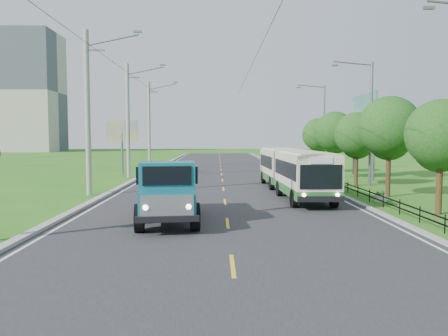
{
  "coord_description": "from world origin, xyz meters",
  "views": [
    {
      "loc": [
        -0.42,
        -17.8,
        3.54
      ],
      "look_at": [
        -0.05,
        5.71,
        1.9
      ],
      "focal_mm": 35.0,
      "sensor_mm": 36.0,
      "label": 1
    }
  ],
  "objects_px": {
    "tree_fifth": "(335,134)",
    "tree_back": "(319,136)",
    "tree_second": "(440,138)",
    "planter_mid": "(340,182)",
    "bus": "(292,168)",
    "planter_near": "(380,197)",
    "billboard_right": "(364,117)",
    "pole_mid": "(128,120)",
    "dump_truck": "(167,187)",
    "tree_third": "(389,130)",
    "streetlight_mid": "(369,119)",
    "billboard_left": "(122,134)",
    "tree_fourth": "(357,137)",
    "planter_far": "(315,173)",
    "streetlight_far": "(322,125)",
    "pole_far": "(149,124)",
    "pole_near": "(88,112)"
  },
  "relations": [
    {
      "from": "tree_back",
      "to": "planter_mid",
      "type": "bearing_deg",
      "value": -95.91
    },
    {
      "from": "planter_near",
      "to": "pole_mid",
      "type": "bearing_deg",
      "value": 138.35
    },
    {
      "from": "tree_back",
      "to": "bus",
      "type": "bearing_deg",
      "value": -108.61
    },
    {
      "from": "planter_mid",
      "to": "billboard_left",
      "type": "relative_size",
      "value": 0.13
    },
    {
      "from": "pole_far",
      "to": "tree_fifth",
      "type": "bearing_deg",
      "value": -35.36
    },
    {
      "from": "planter_near",
      "to": "planter_far",
      "type": "bearing_deg",
      "value": 90.0
    },
    {
      "from": "streetlight_mid",
      "to": "billboard_left",
      "type": "relative_size",
      "value": 1.74
    },
    {
      "from": "tree_back",
      "to": "billboard_right",
      "type": "height_order",
      "value": "billboard_right"
    },
    {
      "from": "tree_third",
      "to": "streetlight_mid",
      "type": "bearing_deg",
      "value": 82.36
    },
    {
      "from": "pole_far",
      "to": "tree_back",
      "type": "bearing_deg",
      "value": -20.74
    },
    {
      "from": "pole_far",
      "to": "bus",
      "type": "relative_size",
      "value": 0.71
    },
    {
      "from": "planter_mid",
      "to": "pole_near",
      "type": "bearing_deg",
      "value": -163.48
    },
    {
      "from": "tree_fifth",
      "to": "planter_mid",
      "type": "distance_m",
      "value": 7.21
    },
    {
      "from": "tree_second",
      "to": "planter_mid",
      "type": "distance_m",
      "value": 12.36
    },
    {
      "from": "streetlight_mid",
      "to": "pole_near",
      "type": "bearing_deg",
      "value": -165.19
    },
    {
      "from": "pole_mid",
      "to": "tree_fifth",
      "type": "xyz_separation_m",
      "value": [
        18.12,
        -0.86,
        -1.24
      ]
    },
    {
      "from": "tree_fifth",
      "to": "tree_back",
      "type": "height_order",
      "value": "tree_fifth"
    },
    {
      "from": "planter_far",
      "to": "billboard_left",
      "type": "distance_m",
      "value": 18.56
    },
    {
      "from": "tree_back",
      "to": "planter_mid",
      "type": "xyz_separation_m",
      "value": [
        -1.26,
        -12.14,
        -3.37
      ]
    },
    {
      "from": "planter_near",
      "to": "billboard_right",
      "type": "xyz_separation_m",
      "value": [
        3.7,
        14.0,
        5.06
      ]
    },
    {
      "from": "tree_second",
      "to": "planter_mid",
      "type": "relative_size",
      "value": 7.91
    },
    {
      "from": "pole_far",
      "to": "streetlight_mid",
      "type": "xyz_separation_m",
      "value": [
        18.9,
        -19.0,
        -0.19
      ]
    },
    {
      "from": "planter_near",
      "to": "dump_truck",
      "type": "height_order",
      "value": "dump_truck"
    },
    {
      "from": "tree_back",
      "to": "streetlight_mid",
      "type": "bearing_deg",
      "value": -86.3
    },
    {
      "from": "bus",
      "to": "streetlight_far",
      "type": "bearing_deg",
      "value": 69.35
    },
    {
      "from": "streetlight_far",
      "to": "dump_truck",
      "type": "bearing_deg",
      "value": -115.65
    },
    {
      "from": "billboard_left",
      "to": "billboard_right",
      "type": "relative_size",
      "value": 0.71
    },
    {
      "from": "pole_near",
      "to": "billboard_right",
      "type": "xyz_separation_m",
      "value": [
        20.56,
        11.0,
        0.25
      ]
    },
    {
      "from": "pole_mid",
      "to": "planter_mid",
      "type": "height_order",
      "value": "pole_mid"
    },
    {
      "from": "planter_mid",
      "to": "tree_fourth",
      "type": "bearing_deg",
      "value": 6.39
    },
    {
      "from": "planter_near",
      "to": "planter_far",
      "type": "distance_m",
      "value": 16.0
    },
    {
      "from": "tree_second",
      "to": "tree_fifth",
      "type": "bearing_deg",
      "value": 90.0
    },
    {
      "from": "tree_fourth",
      "to": "planter_far",
      "type": "relative_size",
      "value": 8.06
    },
    {
      "from": "tree_fifth",
      "to": "tree_second",
      "type": "bearing_deg",
      "value": -90.0
    },
    {
      "from": "tree_second",
      "to": "tree_back",
      "type": "xyz_separation_m",
      "value": [
        0.0,
        24.0,
        0.13
      ]
    },
    {
      "from": "planter_mid",
      "to": "tree_fifth",
      "type": "bearing_deg",
      "value": 78.44
    },
    {
      "from": "tree_third",
      "to": "billboard_left",
      "type": "xyz_separation_m",
      "value": [
        -19.36,
        15.86,
        -0.12
      ]
    },
    {
      "from": "pole_near",
      "to": "planter_near",
      "type": "distance_m",
      "value": 17.79
    },
    {
      "from": "tree_fourth",
      "to": "billboard_right",
      "type": "height_order",
      "value": "billboard_right"
    },
    {
      "from": "tree_second",
      "to": "billboard_left",
      "type": "xyz_separation_m",
      "value": [
        -19.36,
        21.86,
        0.35
      ]
    },
    {
      "from": "tree_back",
      "to": "planter_near",
      "type": "relative_size",
      "value": 8.21
    },
    {
      "from": "tree_second",
      "to": "bus",
      "type": "bearing_deg",
      "value": 126.44
    },
    {
      "from": "streetlight_mid",
      "to": "dump_truck",
      "type": "relative_size",
      "value": 1.43
    },
    {
      "from": "tree_second",
      "to": "planter_mid",
      "type": "height_order",
      "value": "tree_second"
    },
    {
      "from": "billboard_right",
      "to": "planter_mid",
      "type": "bearing_deg",
      "value": -121.66
    },
    {
      "from": "tree_back",
      "to": "streetlight_far",
      "type": "height_order",
      "value": "streetlight_far"
    },
    {
      "from": "planter_near",
      "to": "tree_fourth",
      "type": "bearing_deg",
      "value": 81.23
    },
    {
      "from": "streetlight_far",
      "to": "dump_truck",
      "type": "distance_m",
      "value": 30.63
    },
    {
      "from": "streetlight_mid",
      "to": "dump_truck",
      "type": "distance_m",
      "value": 19.13
    },
    {
      "from": "tree_second",
      "to": "dump_truck",
      "type": "relative_size",
      "value": 0.84
    }
  ]
}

